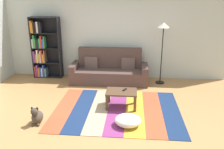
% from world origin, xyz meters
% --- Properties ---
extents(ground_plane, '(14.00, 14.00, 0.00)m').
position_xyz_m(ground_plane, '(0.00, 0.00, 0.00)').
color(ground_plane, '#B27F4C').
extents(back_wall, '(6.80, 0.10, 2.70)m').
position_xyz_m(back_wall, '(0.00, 2.55, 1.35)').
color(back_wall, silver).
rests_on(back_wall, ground_plane).
extents(rug, '(2.84, 2.22, 0.01)m').
position_xyz_m(rug, '(0.24, 0.18, 0.01)').
color(rug, '#C64C2D').
rests_on(rug, ground_plane).
extents(couch, '(2.26, 0.80, 1.00)m').
position_xyz_m(couch, '(-0.12, 2.02, 0.34)').
color(couch, '#4C3833').
rests_on(couch, ground_plane).
extents(bookshelf, '(0.90, 0.28, 1.88)m').
position_xyz_m(bookshelf, '(-2.21, 2.30, 0.91)').
color(bookshelf, black).
rests_on(bookshelf, ground_plane).
extents(coffee_table, '(0.71, 0.50, 0.39)m').
position_xyz_m(coffee_table, '(0.33, 0.34, 0.33)').
color(coffee_table, '#513826').
rests_on(coffee_table, rug).
extents(pouf, '(0.53, 0.48, 0.22)m').
position_xyz_m(pouf, '(0.50, -0.49, 0.12)').
color(pouf, white).
rests_on(pouf, rug).
extents(dog, '(0.22, 0.35, 0.40)m').
position_xyz_m(dog, '(-1.34, -0.55, 0.16)').
color(dog, '#473D33').
rests_on(dog, ground_plane).
extents(standing_lamp, '(0.32, 0.32, 1.78)m').
position_xyz_m(standing_lamp, '(1.40, 2.06, 1.48)').
color(standing_lamp, black).
rests_on(standing_lamp, ground_plane).
extents(tv_remote, '(0.10, 0.15, 0.02)m').
position_xyz_m(tv_remote, '(0.40, 0.41, 0.41)').
color(tv_remote, black).
rests_on(tv_remote, coffee_table).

